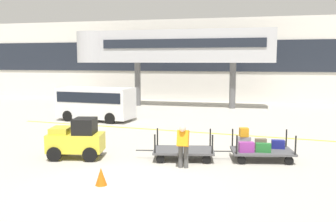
{
  "coord_description": "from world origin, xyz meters",
  "views": [
    {
      "loc": [
        4.08,
        -10.49,
        3.78
      ],
      "look_at": [
        -0.03,
        5.67,
        1.57
      ],
      "focal_mm": 40.64,
      "sensor_mm": 36.0,
      "label": 1
    }
  ],
  "objects_px": {
    "baggage_tug": "(77,139)",
    "shuttle_van": "(96,101)",
    "baggage_cart_lead": "(183,151)",
    "baggage_handler": "(183,144)",
    "safety_cone_near": "(101,176)",
    "baggage_cart_middle": "(259,148)"
  },
  "relations": [
    {
      "from": "baggage_tug",
      "to": "baggage_cart_middle",
      "type": "distance_m",
      "value": 7.04
    },
    {
      "from": "baggage_cart_lead",
      "to": "baggage_cart_middle",
      "type": "bearing_deg",
      "value": 12.34
    },
    {
      "from": "shuttle_van",
      "to": "safety_cone_near",
      "type": "distance_m",
      "value": 13.01
    },
    {
      "from": "baggage_cart_middle",
      "to": "shuttle_van",
      "type": "height_order",
      "value": "shuttle_van"
    },
    {
      "from": "baggage_handler",
      "to": "shuttle_van",
      "type": "bearing_deg",
      "value": 129.5
    },
    {
      "from": "baggage_cart_lead",
      "to": "baggage_cart_middle",
      "type": "distance_m",
      "value": 2.89
    },
    {
      "from": "baggage_cart_middle",
      "to": "baggage_handler",
      "type": "xyz_separation_m",
      "value": [
        -2.57,
        -1.81,
        0.38
      ]
    },
    {
      "from": "baggage_tug",
      "to": "safety_cone_near",
      "type": "bearing_deg",
      "value": -50.94
    },
    {
      "from": "baggage_tug",
      "to": "shuttle_van",
      "type": "distance_m",
      "value": 9.52
    },
    {
      "from": "baggage_cart_lead",
      "to": "shuttle_van",
      "type": "distance_m",
      "value": 11.0
    },
    {
      "from": "baggage_tug",
      "to": "shuttle_van",
      "type": "relative_size",
      "value": 0.46
    },
    {
      "from": "baggage_handler",
      "to": "shuttle_van",
      "type": "relative_size",
      "value": 0.32
    },
    {
      "from": "baggage_cart_lead",
      "to": "baggage_handler",
      "type": "height_order",
      "value": "baggage_handler"
    },
    {
      "from": "baggage_cart_lead",
      "to": "safety_cone_near",
      "type": "bearing_deg",
      "value": -116.46
    },
    {
      "from": "baggage_cart_lead",
      "to": "safety_cone_near",
      "type": "relative_size",
      "value": 5.61
    },
    {
      "from": "baggage_cart_middle",
      "to": "baggage_handler",
      "type": "relative_size",
      "value": 1.97
    },
    {
      "from": "baggage_tug",
      "to": "baggage_handler",
      "type": "bearing_deg",
      "value": -4.93
    },
    {
      "from": "baggage_handler",
      "to": "safety_cone_near",
      "type": "bearing_deg",
      "value": -130.13
    },
    {
      "from": "baggage_tug",
      "to": "shuttle_van",
      "type": "xyz_separation_m",
      "value": [
        -3.33,
        8.91,
        0.48
      ]
    },
    {
      "from": "shuttle_van",
      "to": "safety_cone_near",
      "type": "height_order",
      "value": "shuttle_van"
    },
    {
      "from": "baggage_cart_middle",
      "to": "safety_cone_near",
      "type": "bearing_deg",
      "value": -137.44
    },
    {
      "from": "safety_cone_near",
      "to": "baggage_handler",
      "type": "bearing_deg",
      "value": 49.87
    }
  ]
}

